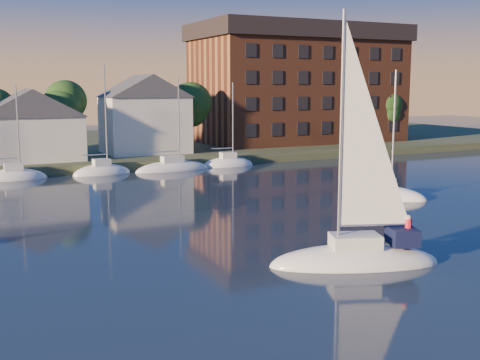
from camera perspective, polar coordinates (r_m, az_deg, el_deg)
shoreline_land at (r=91.37m, az=-16.68°, el=2.66°), size 160.00×50.00×2.00m
wooden_dock at (r=68.90m, az=-13.64°, el=0.83°), size 120.00×3.00×1.00m
clubhouse_centre at (r=72.36m, az=-19.29°, el=5.05°), size 11.55×8.40×8.08m
clubhouse_east at (r=77.09m, az=-9.06°, el=6.29°), size 10.50×8.40×9.80m
condo_block at (r=93.09m, az=5.49°, el=9.14°), size 31.00×17.00×17.40m
tree_line at (r=79.45m, az=-14.09°, el=7.06°), size 93.40×5.40×8.90m
hero_sailboat at (r=32.82m, az=11.08°, el=-6.87°), size 9.66×5.94×14.31m
drifting_sailboat_right at (r=52.40m, az=13.33°, el=-1.57°), size 6.73×7.33×11.80m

